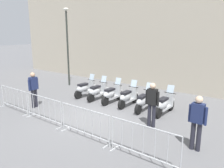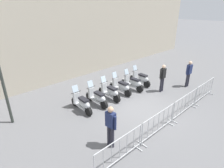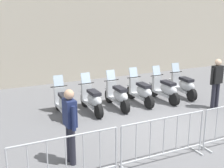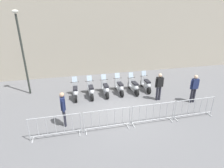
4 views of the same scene
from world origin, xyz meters
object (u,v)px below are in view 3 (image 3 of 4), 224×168
motorcycle_0 (64,103)px  barrier_segment_1 (164,140)px  barrier_segment_0 (66,162)px  officer_mid_plaza (216,81)px  motorcycle_5 (183,86)px  motorcycle_1 (92,100)px  motorcycle_4 (165,89)px  motorcycle_3 (141,92)px  officer_by_barriers (70,122)px  motorcycle_2 (118,96)px

motorcycle_0 → barrier_segment_1: size_ratio=0.80×
barrier_segment_0 → officer_mid_plaza: size_ratio=1.25×
motorcycle_5 → barrier_segment_0: motorcycle_5 is taller
motorcycle_1 → barrier_segment_0: motorcycle_1 is taller
officer_mid_plaza → barrier_segment_1: bearing=-158.6°
motorcycle_0 → officer_mid_plaza: bearing=-26.0°
motorcycle_1 → officer_mid_plaza: (3.67, -2.06, 0.53)m
motorcycle_0 → motorcycle_5: 4.77m
motorcycle_5 → officer_mid_plaza: 1.61m
motorcycle_1 → motorcycle_4: size_ratio=1.00×
barrier_segment_1 → officer_mid_plaza: 4.31m
motorcycle_3 → motorcycle_4: bearing=-16.3°
barrier_segment_0 → officer_by_barriers: 1.01m
motorcycle_4 → officer_by_barriers: (-4.89, -1.97, 0.53)m
officer_mid_plaza → officer_by_barriers: 5.75m
motorcycle_3 → motorcycle_4: 0.96m
motorcycle_5 → barrier_segment_0: bearing=-156.9°
motorcycle_2 → barrier_segment_0: motorcycle_2 is taller
motorcycle_2 → motorcycle_5: 2.86m
motorcycle_1 → barrier_segment_0: bearing=-128.3°
motorcycle_3 → officer_by_barriers: 4.58m
motorcycle_4 → barrier_segment_0: size_ratio=0.80×
officer_mid_plaza → officer_by_barriers: bearing=-175.7°
motorcycle_1 → motorcycle_0: bearing=168.4°
barrier_segment_0 → barrier_segment_1: same height
motorcycle_3 → barrier_segment_0: 5.37m
motorcycle_3 → motorcycle_4: same height
motorcycle_1 → motorcycle_3: 1.91m
motorcycle_4 → motorcycle_5: (0.96, -0.02, 0.00)m
officer_by_barriers → motorcycle_4: bearing=22.0°
motorcycle_0 → motorcycle_4: size_ratio=0.99×
motorcycle_1 → officer_by_barriers: bearing=-129.8°
motorcycle_3 → barrier_segment_0: motorcycle_3 is taller
barrier_segment_1 → officer_by_barriers: officer_by_barriers is taller
officer_mid_plaza → motorcycle_0: bearing=154.0°
motorcycle_1 → motorcycle_3: size_ratio=1.00×
barrier_segment_1 → motorcycle_3: bearing=56.8°
motorcycle_5 → officer_by_barriers: officer_by_barriers is taller
officer_mid_plaza → motorcycle_4: bearing=118.7°
motorcycle_1 → barrier_segment_1: (-0.32, -3.62, 0.07)m
barrier_segment_0 → barrier_segment_1: 2.27m
motorcycle_1 → motorcycle_4: bearing=-10.2°
barrier_segment_0 → motorcycle_4: bearing=26.9°
officer_by_barriers → barrier_segment_1: bearing=-33.1°
motorcycle_1 → motorcycle_3: bearing=-7.2°
motorcycle_1 → barrier_segment_1: bearing=-95.1°
motorcycle_4 → officer_by_barriers: 5.30m
barrier_segment_0 → officer_by_barriers: (0.49, 0.75, 0.45)m
motorcycle_5 → officer_mid_plaza: size_ratio=0.99×
motorcycle_4 → barrier_segment_1: (-3.14, -3.11, 0.07)m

